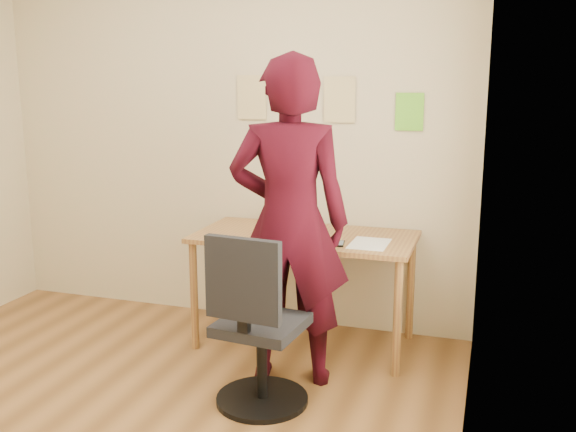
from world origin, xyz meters
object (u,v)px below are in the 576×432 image
(person, at_px, (289,223))
(laptop, at_px, (286,226))
(desk, at_px, (305,248))
(office_chair, at_px, (256,334))
(phone, at_px, (339,243))

(person, bearing_deg, laptop, -81.82)
(desk, xyz_separation_m, office_chair, (0.00, -0.90, -0.24))
(desk, height_order, phone, phone)
(phone, relative_size, person, 0.08)
(laptop, relative_size, office_chair, 0.38)
(laptop, bearing_deg, phone, -6.15)
(phone, distance_m, person, 0.43)
(desk, relative_size, office_chair, 1.46)
(phone, bearing_deg, desk, 137.75)
(desk, distance_m, person, 0.58)
(laptop, height_order, phone, laptop)
(desk, height_order, office_chair, office_chair)
(office_chair, bearing_deg, person, 87.96)
(office_chair, relative_size, person, 0.52)
(desk, bearing_deg, office_chair, -89.81)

